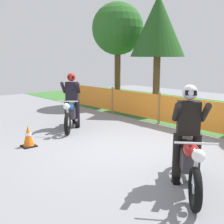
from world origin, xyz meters
TOP-DOWN VIEW (x-y plane):
  - ground at (0.00, 0.00)m, footprint 24.00×24.00m
  - barrier_fence at (-0.00, 2.61)m, footprint 11.79×0.08m
  - tree_leftmost at (-5.15, 4.32)m, footprint 2.35×2.35m
  - tree_near_left at (-2.79, 4.33)m, footprint 2.15×2.15m
  - motorcycle_lead at (2.14, -0.60)m, footprint 1.45×1.57m
  - motorcycle_trailing at (-2.48, 0.08)m, footprint 1.60×1.40m
  - rider_lead at (1.99, -0.44)m, footprint 0.76×0.77m
  - rider_trailing at (-2.64, 0.22)m, footprint 0.78×0.75m
  - traffic_cone at (-1.66, -1.66)m, footprint 0.32×0.32m

SIDE VIEW (x-z plane):
  - ground at x=0.00m, z-range -0.02..0.00m
  - traffic_cone at x=-1.66m, z-range -0.01..0.52m
  - motorcycle_trailing at x=-2.48m, z-range -0.01..0.94m
  - motorcycle_lead at x=2.14m, z-range -0.01..0.95m
  - barrier_fence at x=0.00m, z-range 0.02..1.07m
  - rider_lead at x=1.99m, z-range 0.11..1.80m
  - rider_trailing at x=-2.64m, z-range 0.11..1.80m
  - tree_near_left at x=-2.79m, z-range 1.07..5.66m
  - tree_leftmost at x=-5.15m, z-range 1.12..5.76m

